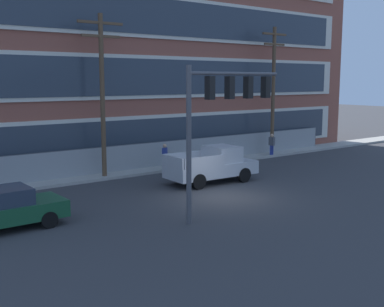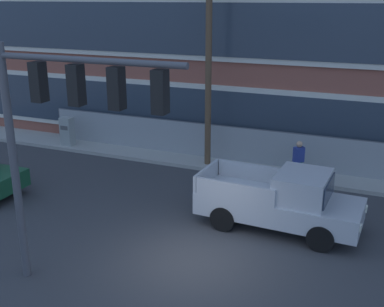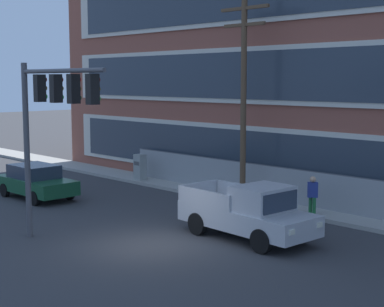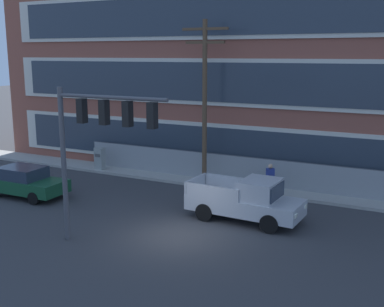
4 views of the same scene
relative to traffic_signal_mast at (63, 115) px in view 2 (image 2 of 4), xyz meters
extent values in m
plane|color=#38383A|center=(2.19, 2.27, -4.49)|extent=(160.00, 160.00, 0.00)
cube|color=#9E9B93|center=(2.19, 10.16, -4.41)|extent=(80.00, 1.93, 0.16)
cube|color=beige|center=(3.31, 11.07, -2.48)|extent=(36.23, 0.10, 2.64)
cube|color=#2D3844|center=(3.31, 11.01, -2.48)|extent=(34.65, 0.06, 2.20)
cube|color=beige|center=(3.31, 11.07, 1.19)|extent=(36.23, 0.10, 2.64)
cube|color=#2D3844|center=(3.31, 11.01, 1.19)|extent=(34.65, 0.06, 2.20)
cube|color=gray|center=(5.36, 10.60, -3.66)|extent=(27.85, 0.04, 1.66)
cylinder|color=#4C4C51|center=(-8.56, 10.60, -3.66)|extent=(0.06, 0.06, 1.66)
cylinder|color=#4C4C51|center=(5.36, 10.60, -2.83)|extent=(27.85, 0.05, 0.05)
cylinder|color=#4C4C51|center=(-1.59, 0.00, -1.47)|extent=(0.20, 0.20, 6.05)
cylinder|color=#4C4C51|center=(0.74, 0.00, 1.26)|extent=(4.66, 0.14, 0.14)
cube|color=black|center=(-0.58, 0.00, 0.71)|extent=(0.28, 0.32, 0.90)
cylinder|color=#4B0807|center=(-0.58, 0.18, 0.99)|extent=(0.04, 0.18, 0.18)
cylinder|color=#503E08|center=(-0.58, 0.18, 0.71)|extent=(0.04, 0.18, 0.18)
cylinder|color=green|center=(-0.58, 0.18, 0.43)|extent=(0.04, 0.18, 0.18)
cube|color=black|center=(0.43, 0.00, 0.71)|extent=(0.28, 0.32, 0.90)
cylinder|color=#4B0807|center=(0.43, 0.18, 0.99)|extent=(0.04, 0.18, 0.18)
cylinder|color=#503E08|center=(0.43, 0.18, 0.71)|extent=(0.04, 0.18, 0.18)
cylinder|color=green|center=(0.43, 0.18, 0.43)|extent=(0.04, 0.18, 0.18)
cube|color=black|center=(1.45, 0.00, 0.71)|extent=(0.28, 0.32, 0.90)
cylinder|color=red|center=(1.45, 0.18, 0.99)|extent=(0.04, 0.18, 0.18)
cylinder|color=#503E08|center=(1.45, 0.18, 0.71)|extent=(0.04, 0.18, 0.18)
cylinder|color=#0A4011|center=(1.45, 0.18, 0.43)|extent=(0.04, 0.18, 0.18)
cube|color=black|center=(2.46, 0.00, 0.71)|extent=(0.28, 0.32, 0.90)
cylinder|color=#4B0807|center=(2.46, 0.18, 0.99)|extent=(0.04, 0.18, 0.18)
cylinder|color=#503E08|center=(2.46, 0.18, 0.71)|extent=(0.04, 0.18, 0.18)
cylinder|color=green|center=(2.46, 0.18, 0.43)|extent=(0.04, 0.18, 0.18)
cube|color=#B2B5BA|center=(3.90, 5.28, -3.74)|extent=(5.13, 2.21, 0.70)
cube|color=#B2B5BA|center=(4.60, 5.25, -2.97)|extent=(1.59, 1.90, 0.85)
cube|color=#283342|center=(5.38, 5.21, -2.97)|extent=(0.13, 1.64, 0.64)
cube|color=#B2B5BA|center=(2.80, 6.26, -3.11)|extent=(2.53, 0.23, 0.56)
cube|color=#B2B5BA|center=(2.72, 4.38, -3.11)|extent=(2.53, 0.23, 0.56)
cube|color=#B2B5BA|center=(1.41, 5.38, -3.11)|extent=(0.18, 1.92, 0.56)
cylinder|color=black|center=(5.45, 6.13, -4.09)|extent=(0.81, 0.29, 0.80)
cylinder|color=black|center=(5.37, 4.29, -4.09)|extent=(0.81, 0.29, 0.80)
cylinder|color=black|center=(2.42, 6.26, -4.09)|extent=(0.81, 0.29, 0.80)
cylinder|color=black|center=(2.34, 4.42, -4.09)|extent=(0.81, 0.29, 0.80)
cube|color=white|center=(6.47, 5.87, -3.64)|extent=(0.07, 0.24, 0.16)
cube|color=white|center=(6.41, 4.47, -3.64)|extent=(0.07, 0.24, 0.16)
cylinder|color=black|center=(-6.15, 4.46, -4.17)|extent=(0.64, 0.21, 0.64)
cylinder|color=brown|center=(-0.22, 9.74, 0.03)|extent=(0.26, 0.26, 9.05)
cube|color=#939993|center=(-7.43, 9.66, -3.73)|extent=(0.58, 0.46, 1.53)
cube|color=#515151|center=(-7.43, 9.42, -3.42)|extent=(0.40, 0.02, 0.20)
cylinder|color=#236B38|center=(3.60, 9.48, -4.07)|extent=(0.14, 0.14, 0.85)
cylinder|color=#236B38|center=(3.78, 9.48, -4.07)|extent=(0.14, 0.14, 0.85)
cube|color=navy|center=(3.69, 9.48, -3.34)|extent=(0.46, 0.44, 0.60)
sphere|color=tan|center=(3.69, 9.48, -2.92)|extent=(0.24, 0.24, 0.24)
camera|label=1|loc=(-12.39, -14.40, 1.00)|focal=45.00mm
camera|label=2|loc=(6.76, -8.56, 2.54)|focal=45.00mm
camera|label=3|loc=(16.91, -9.84, 0.97)|focal=55.00mm
camera|label=4|loc=(11.06, -13.88, 2.79)|focal=45.00mm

